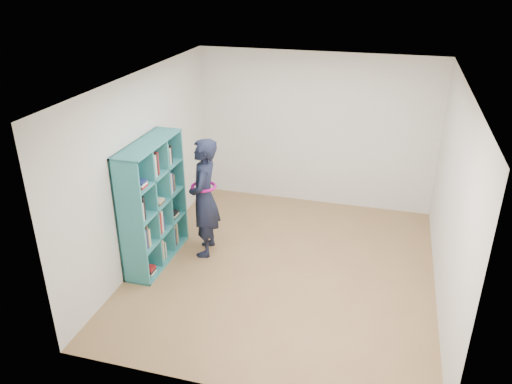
# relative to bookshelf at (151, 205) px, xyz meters

# --- Properties ---
(floor) EXTENTS (4.50, 4.50, 0.00)m
(floor) POSITION_rel_bookshelf_xyz_m (1.83, 0.24, -0.85)
(floor) COLOR olive
(floor) RESTS_ON ground
(ceiling) EXTENTS (4.50, 4.50, 0.00)m
(ceiling) POSITION_rel_bookshelf_xyz_m (1.83, 0.24, 1.75)
(ceiling) COLOR white
(ceiling) RESTS_ON wall_back
(wall_left) EXTENTS (0.02, 4.50, 2.60)m
(wall_left) POSITION_rel_bookshelf_xyz_m (-0.17, 0.24, 0.45)
(wall_left) COLOR silver
(wall_left) RESTS_ON floor
(wall_right) EXTENTS (0.02, 4.50, 2.60)m
(wall_right) POSITION_rel_bookshelf_xyz_m (3.83, 0.24, 0.45)
(wall_right) COLOR silver
(wall_right) RESTS_ON floor
(wall_back) EXTENTS (4.00, 0.02, 2.60)m
(wall_back) POSITION_rel_bookshelf_xyz_m (1.83, 2.49, 0.45)
(wall_back) COLOR silver
(wall_back) RESTS_ON floor
(wall_front) EXTENTS (4.00, 0.02, 2.60)m
(wall_front) POSITION_rel_bookshelf_xyz_m (1.83, -2.01, 0.45)
(wall_front) COLOR silver
(wall_front) RESTS_ON floor
(bookshelf) EXTENTS (0.38, 1.32, 1.76)m
(bookshelf) POSITION_rel_bookshelf_xyz_m (0.00, 0.00, 0.00)
(bookshelf) COLOR teal
(bookshelf) RESTS_ON floor
(person) EXTENTS (0.52, 0.70, 1.74)m
(person) POSITION_rel_bookshelf_xyz_m (0.63, 0.38, 0.02)
(person) COLOR black
(person) RESTS_ON floor
(smartphone) EXTENTS (0.03, 0.10, 0.13)m
(smartphone) POSITION_rel_bookshelf_xyz_m (0.47, 0.43, 0.13)
(smartphone) COLOR silver
(smartphone) RESTS_ON person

